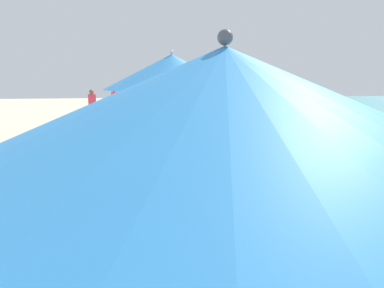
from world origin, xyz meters
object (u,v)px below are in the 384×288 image
at_px(umbrella_third, 172,72).
at_px(person_walking_far, 92,103).
at_px(umbrella_fourth, 181,73).
at_px(umbrella_farthest, 164,81).
at_px(umbrella_sixth, 154,79).
at_px(person_walking_mid, 124,102).
at_px(lounger_fifth_shoreside, 187,127).
at_px(person_walking_near, 115,99).
at_px(umbrella_second, 224,104).
at_px(lounger_fourth_inland, 232,162).
at_px(lounger_third_shoreside, 205,185).
at_px(lounger_farthest_inland, 180,114).
at_px(lounger_third_inland, 244,230).
at_px(lounger_farthest_shoreside, 176,110).
at_px(umbrella_fifth, 170,81).
at_px(lounger_fourth_shoreside, 196,146).
at_px(lounger_fifth_inland, 196,139).
at_px(lounger_sixth_shoreside, 176,117).
at_px(cooler_box, 248,134).
at_px(beach_ball, 250,128).

bearing_deg(umbrella_third, person_walking_far, 105.47).
bearing_deg(umbrella_fourth, umbrella_farthest, 90.14).
xyz_separation_m(umbrella_sixth, person_walking_mid, (-1.65, 2.35, -1.27)).
distance_m(umbrella_sixth, umbrella_farthest, 3.53).
bearing_deg(lounger_fifth_shoreside, person_walking_near, 125.40).
xyz_separation_m(umbrella_second, umbrella_farthest, (0.51, 18.24, -0.17)).
bearing_deg(umbrella_farthest, lounger_fourth_inland, -84.46).
height_order(lounger_third_shoreside, lounger_farthest_inland, lounger_farthest_inland).
xyz_separation_m(lounger_third_inland, person_walking_mid, (-2.70, 14.24, 0.70)).
bearing_deg(lounger_farthest_shoreside, person_walking_far, -129.65).
distance_m(lounger_third_inland, lounger_farthest_shoreside, 16.46).
height_order(lounger_third_inland, lounger_fifth_shoreside, lounger_third_inland).
bearing_deg(umbrella_farthest, lounger_third_inland, -88.28).
bearing_deg(person_walking_near, lounger_fourth_inland, -43.74).
xyz_separation_m(lounger_third_inland, umbrella_fifth, (-0.51, 8.24, 1.92)).
distance_m(umbrella_third, lounger_farthest_shoreside, 15.49).
bearing_deg(umbrella_sixth, umbrella_third, -89.29).
bearing_deg(umbrella_third, umbrella_fifth, 86.75).
relative_size(umbrella_farthest, person_walking_far, 1.37).
bearing_deg(lounger_fourth_inland, lounger_farthest_inland, 80.47).
xyz_separation_m(umbrella_second, person_walking_far, (-3.15, 15.62, -1.22)).
distance_m(umbrella_farthest, person_walking_mid, 2.75).
height_order(lounger_fourth_shoreside, lounger_fifth_shoreside, lounger_fifth_shoreside).
bearing_deg(lounger_fifth_inland, lounger_sixth_shoreside, 79.92).
relative_size(umbrella_fourth, lounger_farthest_shoreside, 1.82).
distance_m(person_walking_far, cooler_box, 8.10).
bearing_deg(person_walking_far, umbrella_sixth, -119.41).
height_order(umbrella_farthest, person_walking_near, umbrella_farthest).
bearing_deg(lounger_third_shoreside, umbrella_second, -99.23).
height_order(umbrella_fifth, lounger_sixth_shoreside, umbrella_fifth).
bearing_deg(umbrella_farthest, person_walking_far, -144.40).
bearing_deg(lounger_sixth_shoreside, person_walking_near, 131.73).
bearing_deg(person_walking_near, lounger_sixth_shoreside, -17.56).
bearing_deg(umbrella_third, person_walking_near, 99.25).
bearing_deg(lounger_third_shoreside, umbrella_fifth, 92.21).
xyz_separation_m(lounger_third_inland, umbrella_fourth, (-0.44, 4.66, 2.20)).
xyz_separation_m(umbrella_third, umbrella_farthest, (0.45, 14.21, -0.34)).
distance_m(lounger_third_inland, lounger_fifth_shoreside, 9.39).
xyz_separation_m(lounger_farthest_inland, beach_ball, (2.59, -4.77, -0.13)).
distance_m(person_walking_far, beach_ball, 7.84).
xyz_separation_m(lounger_fifth_inland, person_walking_near, (-3.70, 9.68, 0.76)).
distance_m(lounger_sixth_shoreside, person_walking_mid, 3.10).
height_order(umbrella_fourth, person_walking_near, umbrella_fourth).
bearing_deg(lounger_fifth_shoreside, lounger_farthest_shoreside, 98.08).
xyz_separation_m(umbrella_farthest, beach_ball, (3.43, -5.85, -1.94)).
distance_m(umbrella_fourth, lounger_farthest_inland, 9.91).
height_order(lounger_farthest_inland, person_walking_near, person_walking_near).
xyz_separation_m(umbrella_third, lounger_sixth_shoreside, (0.96, 11.82, -2.18)).
bearing_deg(lounger_sixth_shoreside, cooler_box, -64.66).
bearing_deg(lounger_farthest_shoreside, lounger_third_inland, -80.66).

